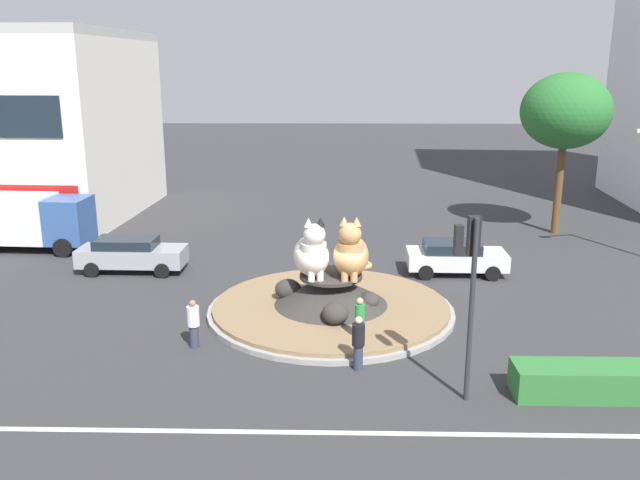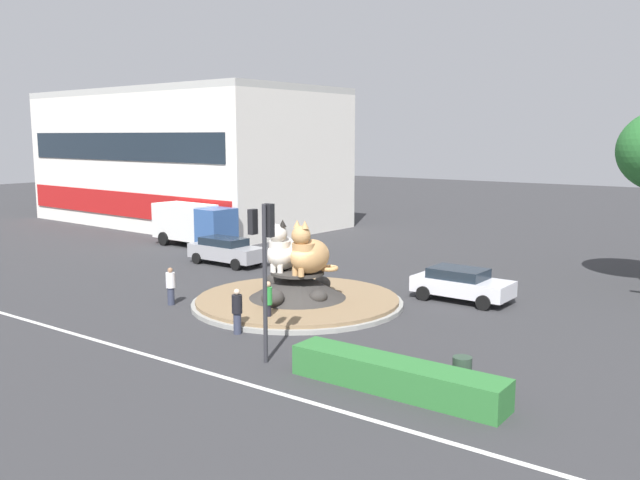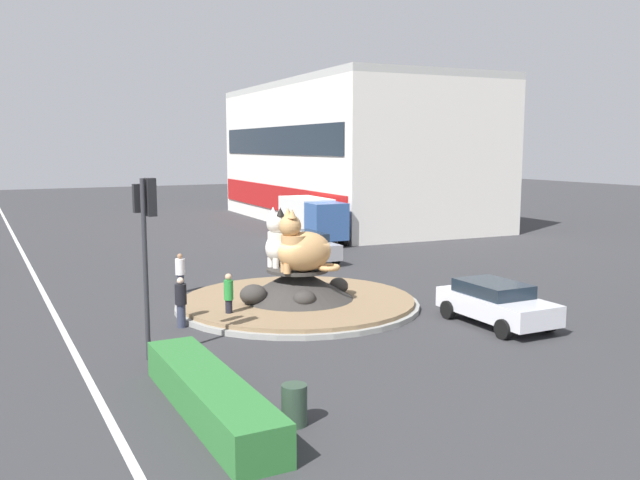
# 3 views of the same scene
# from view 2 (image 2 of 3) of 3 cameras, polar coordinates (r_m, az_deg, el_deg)

# --- Properties ---
(ground_plane) EXTENTS (160.00, 160.00, 0.00)m
(ground_plane) POSITION_cam_2_polar(r_m,az_deg,el_deg) (29.06, -1.91, -5.51)
(ground_plane) COLOR #333335
(lane_centreline) EXTENTS (112.00, 0.20, 0.01)m
(lane_centreline) POSITION_cam_2_polar(r_m,az_deg,el_deg) (23.38, -14.60, -9.40)
(lane_centreline) COLOR silver
(lane_centreline) RESTS_ON ground
(roundabout_island) EXTENTS (9.08, 9.08, 1.47)m
(roundabout_island) POSITION_cam_2_polar(r_m,az_deg,el_deg) (28.94, -1.94, -4.55)
(roundabout_island) COLOR gray
(roundabout_island) RESTS_ON ground
(cat_statue_white) EXTENTS (1.71, 2.49, 2.26)m
(cat_statue_white) POSITION_cam_2_polar(r_m,az_deg,el_deg) (28.88, -3.20, -0.95)
(cat_statue_white) COLOR silver
(cat_statue_white) RESTS_ON roundabout_island
(cat_statue_calico) EXTENTS (1.60, 2.30, 2.31)m
(cat_statue_calico) POSITION_cam_2_polar(r_m,az_deg,el_deg) (28.01, -0.99, -1.20)
(cat_statue_calico) COLOR tan
(cat_statue_calico) RESTS_ON roundabout_island
(traffic_light_mast) EXTENTS (0.71, 0.56, 5.11)m
(traffic_light_mast) POSITION_cam_2_polar(r_m,az_deg,el_deg) (21.19, -4.76, -0.61)
(traffic_light_mast) COLOR #2D2D33
(traffic_light_mast) RESTS_ON ground
(shophouse_block) EXTENTS (26.03, 14.16, 10.80)m
(shophouse_block) POSITION_cam_2_polar(r_m,az_deg,el_deg) (57.12, -11.38, 6.88)
(shophouse_block) COLOR silver
(shophouse_block) RESTS_ON ground
(clipped_hedge_strip) EXTENTS (6.53, 1.20, 0.90)m
(clipped_hedge_strip) POSITION_cam_2_polar(r_m,az_deg,el_deg) (19.56, 6.42, -11.44)
(clipped_hedge_strip) COLOR #2D7033
(clipped_hedge_strip) RESTS_ON ground
(pedestrian_black_shirt) EXTENTS (0.39, 0.39, 1.69)m
(pedestrian_black_shirt) POSITION_cam_2_polar(r_m,az_deg,el_deg) (24.86, -7.06, -5.95)
(pedestrian_black_shirt) COLOR #33384C
(pedestrian_black_shirt) RESTS_ON ground
(pedestrian_white_shirt) EXTENTS (0.40, 0.40, 1.63)m
(pedestrian_white_shirt) POSITION_cam_2_polar(r_m,az_deg,el_deg) (29.54, -12.58, -3.79)
(pedestrian_white_shirt) COLOR #33384C
(pedestrian_white_shirt) RESTS_ON ground
(pedestrian_green_shirt) EXTENTS (0.32, 0.32, 1.69)m
(pedestrian_green_shirt) POSITION_cam_2_polar(r_m,az_deg,el_deg) (25.97, -4.43, -5.22)
(pedestrian_green_shirt) COLOR black
(pedestrian_green_shirt) RESTS_ON ground
(sedan_on_far_lane) EXTENTS (4.67, 1.99, 1.52)m
(sedan_on_far_lane) POSITION_cam_2_polar(r_m,az_deg,el_deg) (38.12, -7.98, -0.88)
(sedan_on_far_lane) COLOR #99999E
(sedan_on_far_lane) RESTS_ON ground
(parked_car_right) EXTENTS (4.31, 2.17, 1.44)m
(parked_car_right) POSITION_cam_2_polar(r_m,az_deg,el_deg) (30.20, 11.93, -3.64)
(parked_car_right) COLOR silver
(parked_car_right) RESTS_ON ground
(delivery_box_truck) EXTENTS (6.26, 2.69, 2.74)m
(delivery_box_truck) POSITION_cam_2_polar(r_m,az_deg,el_deg) (44.68, -10.66, 1.43)
(delivery_box_truck) COLOR #335693
(delivery_box_truck) RESTS_ON ground
(litter_bin) EXTENTS (0.56, 0.56, 0.90)m
(litter_bin) POSITION_cam_2_polar(r_m,az_deg,el_deg) (20.20, 11.97, -10.91)
(litter_bin) COLOR #2D4233
(litter_bin) RESTS_ON ground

